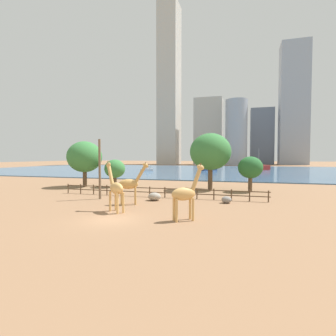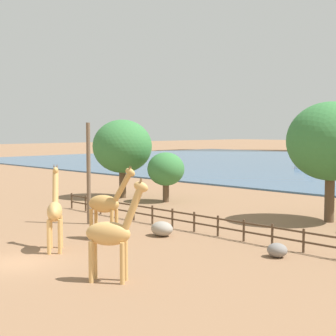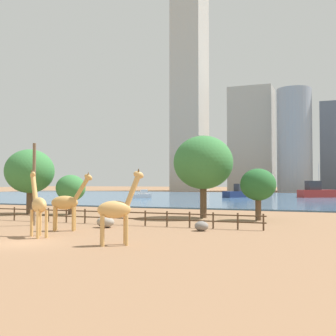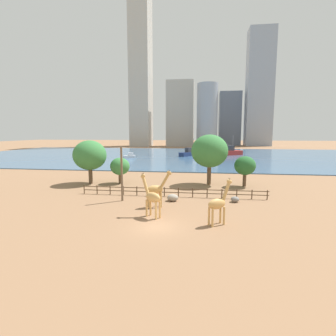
% 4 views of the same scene
% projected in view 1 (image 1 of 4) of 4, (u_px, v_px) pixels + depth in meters
% --- Properties ---
extents(ground_plane, '(400.00, 400.00, 0.00)m').
position_uv_depth(ground_plane, '(215.00, 170.00, 97.63)').
color(ground_plane, '#8C6647').
extents(harbor_water, '(180.00, 86.00, 0.20)m').
position_uv_depth(harbor_water, '(214.00, 170.00, 94.74)').
color(harbor_water, '#3D6084').
rests_on(harbor_water, ground).
extents(giraffe_tall, '(2.76, 2.18, 4.65)m').
position_uv_depth(giraffe_tall, '(116.00, 188.00, 23.75)').
color(giraffe_tall, tan).
rests_on(giraffe_tall, ground).
extents(giraffe_companion, '(2.63, 2.10, 4.57)m').
position_uv_depth(giraffe_companion, '(185.00, 194.00, 20.47)').
color(giraffe_companion, tan).
rests_on(giraffe_companion, ground).
extents(giraffe_young, '(3.17, 1.76, 4.51)m').
position_uv_depth(giraffe_young, '(130.00, 184.00, 27.38)').
color(giraffe_young, tan).
rests_on(giraffe_young, ground).
extents(utility_pole, '(0.28, 0.28, 7.08)m').
position_uv_depth(utility_pole, '(100.00, 169.00, 30.90)').
color(utility_pole, brown).
rests_on(utility_pole, ground).
extents(boulder_near_fence, '(1.07, 0.99, 0.74)m').
position_uv_depth(boulder_near_fence, '(226.00, 200.00, 28.24)').
color(boulder_near_fence, gray).
rests_on(boulder_near_fence, ground).
extents(boulder_by_pole, '(1.49, 1.22, 0.91)m').
position_uv_depth(boulder_by_pole, '(154.00, 197.00, 29.94)').
color(boulder_by_pole, gray).
rests_on(boulder_by_pole, ground).
extents(enclosure_fence, '(26.12, 0.14, 1.30)m').
position_uv_depth(enclosure_fence, '(158.00, 191.00, 32.34)').
color(enclosure_fence, '#4C3826').
rests_on(enclosure_fence, ground).
extents(tree_left_large, '(3.47, 3.47, 5.05)m').
position_uv_depth(tree_left_large, '(250.00, 168.00, 37.38)').
color(tree_left_large, brown).
rests_on(tree_left_large, ground).
extents(tree_center_broad, '(3.38, 3.38, 4.55)m').
position_uv_depth(tree_center_broad, '(115.00, 169.00, 43.10)').
color(tree_center_broad, brown).
rests_on(tree_center_broad, ground).
extents(tree_right_tall, '(5.72, 5.72, 7.57)m').
position_uv_depth(tree_right_tall, '(85.00, 157.00, 43.54)').
color(tree_right_tall, brown).
rests_on(tree_right_tall, ground).
extents(tree_left_small, '(6.23, 6.23, 8.58)m').
position_uv_depth(tree_left_small, '(210.00, 152.00, 39.79)').
color(tree_left_small, brown).
rests_on(tree_left_small, ground).
extents(boat_ferry, '(8.81, 7.37, 7.71)m').
position_uv_depth(boat_ferry, '(257.00, 166.00, 93.97)').
color(boat_ferry, '#B22D28').
rests_on(boat_ferry, harbor_water).
extents(boat_sailboat, '(6.08, 7.22, 3.09)m').
position_uv_depth(boat_sailboat, '(208.00, 167.00, 92.50)').
color(boat_sailboat, navy).
rests_on(boat_sailboat, harbor_water).
extents(boat_tug, '(4.31, 3.47, 1.83)m').
position_uv_depth(boat_tug, '(147.00, 169.00, 88.05)').
color(boat_tug, silver).
rests_on(boat_tug, harbor_water).
extents(skyline_tower_needle, '(12.33, 15.80, 102.35)m').
position_uv_depth(skyline_tower_needle, '(169.00, 85.00, 168.63)').
color(skyline_tower_needle, '#B7B2A8').
rests_on(skyline_tower_needle, ground).
extents(skyline_block_central, '(16.57, 13.32, 75.18)m').
position_uv_depth(skyline_block_central, '(294.00, 104.00, 162.87)').
color(skyline_block_central, '#939EAD').
rests_on(skyline_block_central, ground).
extents(skyline_tower_glass, '(12.57, 12.57, 38.08)m').
position_uv_depth(skyline_tower_glass, '(236.00, 133.00, 153.01)').
color(skyline_tower_glass, '#939EAD').
rests_on(skyline_tower_glass, ground).
extents(skyline_block_left, '(14.59, 13.39, 36.37)m').
position_uv_depth(skyline_block_left, '(262.00, 137.00, 173.20)').
color(skyline_block_left, slate).
rests_on(skyline_block_left, ground).
extents(skyline_block_right, '(17.27, 12.38, 41.36)m').
position_uv_depth(skyline_block_right, '(209.00, 132.00, 165.56)').
color(skyline_block_right, '#ADA89E').
rests_on(skyline_block_right, ground).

